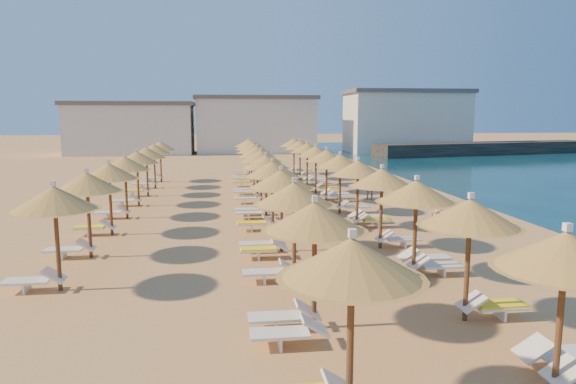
{
  "coord_description": "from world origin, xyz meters",
  "views": [
    {
      "loc": [
        -3.86,
        -19.81,
        4.94
      ],
      "look_at": [
        -0.91,
        4.0,
        1.3
      ],
      "focal_mm": 32.0,
      "sensor_mm": 36.0,
      "label": 1
    }
  ],
  "objects": [
    {
      "name": "beachgoer_c",
      "position": [
        4.55,
        9.13,
        0.85
      ],
      "size": [
        1.08,
        0.76,
        1.69
      ],
      "primitive_type": "imported",
      "rotation": [
        0.0,
        0.0,
        -0.4
      ],
      "color": "tan",
      "rests_on": "ground"
    },
    {
      "name": "parasol_row_east",
      "position": [
        1.84,
        5.07,
        2.6
      ],
      "size": [
        2.46,
        36.66,
        3.13
      ],
      "color": "brown",
      "rests_on": "ground"
    },
    {
      "name": "parasol_row_west",
      "position": [
        -1.87,
        5.07,
        2.6
      ],
      "size": [
        2.46,
        36.66,
        3.13
      ],
      "color": "brown",
      "rests_on": "ground"
    },
    {
      "name": "parasol_row_inland",
      "position": [
        -8.54,
        6.78,
        2.6
      ],
      "size": [
        2.46,
        26.4,
        3.13
      ],
      "color": "brown",
      "rests_on": "ground"
    },
    {
      "name": "loungers",
      "position": [
        -1.76,
        5.32,
        0.34
      ],
      "size": [
        13.45,
        35.7,
        0.66
      ],
      "color": "white",
      "rests_on": "ground"
    },
    {
      "name": "ground",
      "position": [
        0.0,
        0.0,
        0.0
      ],
      "size": [
        220.0,
        220.0,
        0.0
      ],
      "primitive_type": "plane",
      "color": "tan",
      "rests_on": "ground"
    },
    {
      "name": "beachgoer_a",
      "position": [
        5.0,
        0.5,
        0.78
      ],
      "size": [
        0.56,
        0.67,
        1.57
      ],
      "primitive_type": "imported",
      "rotation": [
        0.0,
        0.0,
        -1.19
      ],
      "color": "tan",
      "rests_on": "ground"
    },
    {
      "name": "hotel_blocks",
      "position": [
        2.85,
        46.86,
        3.7
      ],
      "size": [
        50.79,
        10.67,
        8.1
      ],
      "color": "silver",
      "rests_on": "ground"
    },
    {
      "name": "jetty",
      "position": [
        28.57,
        40.74,
        0.75
      ],
      "size": [
        30.19,
        9.97,
        1.5
      ],
      "primitive_type": "cube",
      "rotation": [
        0.0,
        0.0,
        0.2
      ],
      "color": "black",
      "rests_on": "ground"
    }
  ]
}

